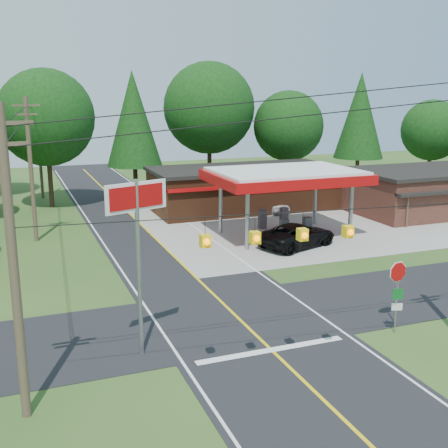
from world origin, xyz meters
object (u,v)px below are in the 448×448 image
object	(u,v)px
sedan_car	(273,204)
octagonal_stop_sign	(398,276)
big_stop_sign	(137,226)
suv_car	(298,235)
gas_canopy	(285,178)

from	to	relation	value
sedan_car	octagonal_stop_sign	distance (m)	24.68
octagonal_stop_sign	big_stop_sign	bearing A→B (deg)	175.01
suv_car	big_stop_sign	distance (m)	18.62
gas_canopy	suv_car	distance (m)	4.61
sedan_car	big_stop_sign	world-z (taller)	big_stop_sign
suv_car	sedan_car	xyz separation A→B (m)	(3.50, 11.00, -0.09)
big_stop_sign	octagonal_stop_sign	bearing A→B (deg)	-4.99
gas_canopy	octagonal_stop_sign	size ratio (longest dim) A/B	3.63
gas_canopy	big_stop_sign	size ratio (longest dim) A/B	1.49
sedan_car	big_stop_sign	size ratio (longest dim) A/B	0.59
big_stop_sign	octagonal_stop_sign	distance (m)	11.96
gas_canopy	suv_car	xyz separation A→B (m)	(-0.50, -3.00, -3.46)
sedan_car	octagonal_stop_sign	xyz separation A→B (m)	(-5.49, -24.01, 1.50)
octagonal_stop_sign	suv_car	bearing A→B (deg)	81.31
suv_car	sedan_car	world-z (taller)	suv_car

